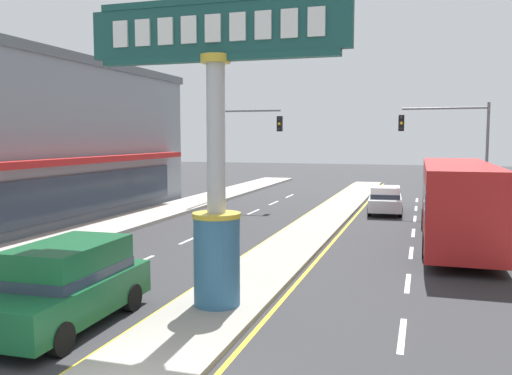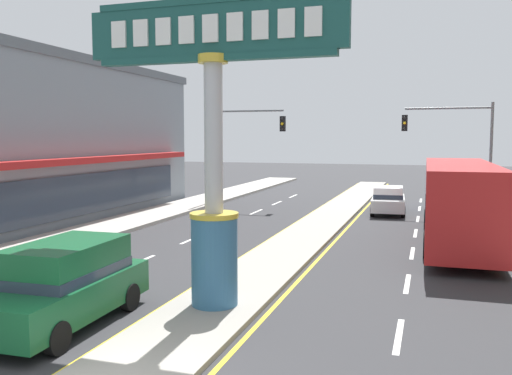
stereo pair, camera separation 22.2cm
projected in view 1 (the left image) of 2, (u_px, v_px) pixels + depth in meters
The scene contains 10 objects.
median_strip at pixel (315, 226), 25.58m from camera, with size 2.33×52.00×0.14m, color gray.
sidewalk_left at pixel (121, 223), 26.39m from camera, with size 2.92×60.00×0.18m, color #ADA89E.
lane_markings at pixel (310, 233), 24.30m from camera, with size 9.07×52.00×0.01m.
district_sign at pixel (216, 153), 13.06m from camera, with size 6.51×1.20×7.43m.
traffic_light_left_side at pixel (236, 138), 33.60m from camera, with size 4.86×0.46×6.20m.
traffic_light_right_side at pixel (454, 138), 30.26m from camera, with size 4.86×0.46×6.20m.
bus_near_right_lane at pixel (457, 198), 21.48m from camera, with size 2.64×11.22×3.26m.
sedan_far_right_lane at pixel (385, 200), 30.36m from camera, with size 2.03×4.39×1.53m.
suv_near_left_lane at pixel (67, 284), 12.19m from camera, with size 2.08×4.66×1.90m.
suv_mid_left_lane at pixel (446, 194), 31.47m from camera, with size 2.09×4.67×1.90m.
Camera 1 is at (4.80, -6.99, 4.28)m, focal length 37.92 mm.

